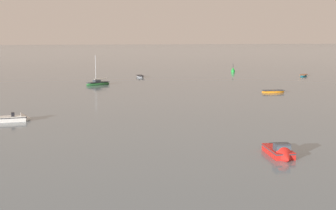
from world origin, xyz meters
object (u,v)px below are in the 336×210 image
object	(u,v)px
rowboat_moored_0	(140,77)
rowboat_moored_3	(273,92)
motorboat_moored_0	(14,119)
rowboat_moored_4	(304,76)
channel_buoy	(233,70)
sailboat_moored_1	(98,84)
motorboat_moored_3	(281,154)

from	to	relation	value
rowboat_moored_0	rowboat_moored_3	xyz separation A→B (m)	(18.23, -31.98, 0.00)
rowboat_moored_0	motorboat_moored_0	xyz separation A→B (m)	(-19.63, -53.00, 0.05)
rowboat_moored_4	channel_buoy	size ratio (longest dim) A/B	1.64
rowboat_moored_3	channel_buoy	size ratio (longest dim) A/B	1.67
motorboat_moored_0	rowboat_moored_3	bearing A→B (deg)	18.99
rowboat_moored_3	channel_buoy	xyz separation A→B (m)	(5.75, 42.35, 0.29)
rowboat_moored_0	rowboat_moored_4	world-z (taller)	rowboat_moored_0
motorboat_moored_0	sailboat_moored_1	world-z (taller)	sailboat_moored_1
motorboat_moored_3	channel_buoy	distance (m)	86.11
sailboat_moored_1	rowboat_moored_3	size ratio (longest dim) A/B	1.50
rowboat_moored_3	channel_buoy	world-z (taller)	channel_buoy
rowboat_moored_0	sailboat_moored_1	distance (m)	17.76
sailboat_moored_1	motorboat_moored_3	xyz separation A→B (m)	(12.77, -58.21, 0.01)
motorboat_moored_0	motorboat_moored_3	distance (m)	30.55
rowboat_moored_4	channel_buoy	bearing A→B (deg)	-102.82
rowboat_moored_3	motorboat_moored_3	world-z (taller)	motorboat_moored_3
channel_buoy	rowboat_moored_3	bearing A→B (deg)	-97.73
rowboat_moored_0	motorboat_moored_3	distance (m)	73.29
motorboat_moored_0	channel_buoy	world-z (taller)	channel_buoy
rowboat_moored_0	motorboat_moored_3	size ratio (longest dim) A/B	0.85
motorboat_moored_0	rowboat_moored_4	bearing A→B (deg)	31.59
motorboat_moored_0	rowboat_moored_3	xyz separation A→B (m)	(37.85, 21.02, -0.05)
rowboat_moored_3	channel_buoy	distance (m)	42.74
rowboat_moored_3	channel_buoy	bearing A→B (deg)	82.23
rowboat_moored_3	rowboat_moored_4	bearing A→B (deg)	57.84
motorboat_moored_0	channel_buoy	size ratio (longest dim) A/B	2.04
channel_buoy	rowboat_moored_0	bearing A→B (deg)	-156.60
rowboat_moored_4	channel_buoy	xyz separation A→B (m)	(-12.21, 13.76, 0.30)
sailboat_moored_1	motorboat_moored_3	bearing A→B (deg)	68.33
motorboat_moored_0	motorboat_moored_3	xyz separation A→B (m)	(22.91, -20.21, 0.05)
rowboat_moored_0	channel_buoy	size ratio (longest dim) A/B	1.70
rowboat_moored_4	motorboat_moored_3	bearing A→B (deg)	10.36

